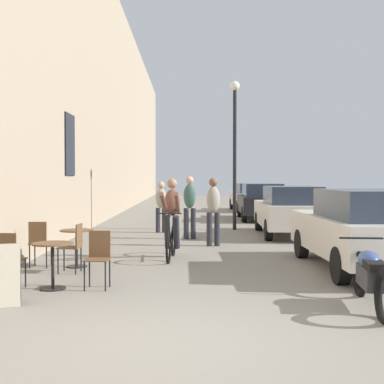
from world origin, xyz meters
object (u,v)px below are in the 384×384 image
object	(u,v)px
cyclist_on_bicycle	(172,220)
parked_car_third	(261,201)
cafe_chair_near_toward_wall	(9,257)
parked_car_nearest	(363,228)
parked_car_second	(290,210)
pedestrian_mid	(190,204)
cafe_chair_mid_toward_street	(74,244)
street_lamp	(235,136)
parked_motorcycle	(371,277)
cafe_table_near	(53,256)
cafe_table_mid	(77,240)
pedestrian_near	(213,208)
cafe_chair_mid_toward_wall	(39,241)
cafe_chair_near_toward_street	(98,255)
pedestrian_far	(161,204)
parked_car_fourth	(250,197)

from	to	relation	value
cyclist_on_bicycle	parked_car_third	bearing A→B (deg)	71.74
cafe_chair_near_toward_wall	parked_car_nearest	size ratio (longest dim) A/B	0.21
cafe_chair_near_toward_wall	parked_car_second	distance (m)	9.45
pedestrian_mid	parked_car_nearest	world-z (taller)	pedestrian_mid
cafe_chair_mid_toward_street	parked_car_third	xyz separation A→B (m)	(5.08, 11.87, 0.25)
street_lamp	parked_car_second	bearing A→B (deg)	-49.96
parked_car_third	parked_motorcycle	distance (m)	14.45
cafe_table_near	cafe_table_mid	bearing A→B (deg)	91.58
parked_car_third	parked_motorcycle	xyz separation A→B (m)	(-0.57, -14.43, -0.36)
cyclist_on_bicycle	pedestrian_near	size ratio (longest dim) A/B	1.02
cafe_chair_mid_toward_wall	pedestrian_near	distance (m)	4.72
cafe_chair_near_toward_street	pedestrian_mid	size ratio (longest dim) A/B	0.50
street_lamp	parked_car_nearest	world-z (taller)	street_lamp
pedestrian_far	parked_motorcycle	bearing A→B (deg)	-70.95
cafe_chair_near_toward_street	pedestrian_near	xyz separation A→B (m)	(2.04, 5.00, 0.45)
parked_car_nearest	pedestrian_near	bearing A→B (deg)	127.03
cyclist_on_bicycle	parked_car_third	world-z (taller)	cyclist_on_bicycle
cafe_chair_mid_toward_wall	street_lamp	bearing A→B (deg)	58.71
cafe_table_mid	cafe_chair_mid_toward_wall	distance (m)	0.70
cafe_chair_mid_toward_wall	pedestrian_far	distance (m)	6.71
street_lamp	parked_car_second	xyz separation A→B (m)	(1.49, -1.77, -2.34)
pedestrian_near	cafe_chair_mid_toward_wall	bearing A→B (deg)	-138.03
street_lamp	parked_car_third	world-z (taller)	street_lamp
pedestrian_mid	parked_car_nearest	size ratio (longest dim) A/B	0.41
cafe_chair_near_toward_wall	pedestrian_near	size ratio (longest dim) A/B	0.52
pedestrian_near	parked_motorcycle	world-z (taller)	pedestrian_near
parked_car_fourth	cafe_chair_mid_toward_wall	bearing A→B (deg)	-109.58
pedestrian_far	parked_car_second	bearing A→B (deg)	-13.39
street_lamp	cafe_chair_mid_toward_street	bearing A→B (deg)	-114.99
cafe_chair_mid_toward_street	street_lamp	bearing A→B (deg)	65.01
cafe_chair_near_toward_wall	cafe_chair_mid_toward_wall	world-z (taller)	same
parked_car_nearest	parked_car_fourth	distance (m)	17.37
parked_car_nearest	cafe_table_near	bearing A→B (deg)	-163.35
parked_car_third	parked_car_fourth	bearing A→B (deg)	87.92
pedestrian_near	pedestrian_far	xyz separation A→B (m)	(-1.48, 3.24, -0.07)
cafe_chair_mid_toward_street	parked_car_second	xyz separation A→B (m)	(5.11, 6.00, 0.25)
cafe_chair_mid_toward_wall	parked_car_third	xyz separation A→B (m)	(5.85, 11.33, 0.25)
pedestrian_mid	pedestrian_far	distance (m)	1.94
parked_car_nearest	parked_car_third	world-z (taller)	parked_car_nearest
cafe_chair_near_toward_street	pedestrian_mid	bearing A→B (deg)	77.43
cafe_table_mid	pedestrian_near	xyz separation A→B (m)	(2.79, 3.06, 0.45)
street_lamp	parked_car_fourth	world-z (taller)	street_lamp
pedestrian_far	parked_car_third	bearing A→B (deg)	52.14
cyclist_on_bicycle	street_lamp	distance (m)	6.76
pedestrian_far	cafe_chair_mid_toward_wall	bearing A→B (deg)	-107.47
cafe_table_near	pedestrian_far	xyz separation A→B (m)	(1.25, 8.32, 0.38)
parked_car_nearest	street_lamp	bearing A→B (deg)	102.77
parked_car_second	pedestrian_far	bearing A→B (deg)	166.61
cafe_table_near	parked_motorcycle	xyz separation A→B (m)	(4.53, -1.17, -0.12)
pedestrian_near	cyclist_on_bicycle	bearing A→B (deg)	-116.67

